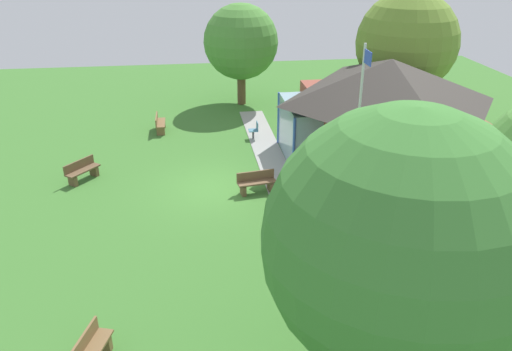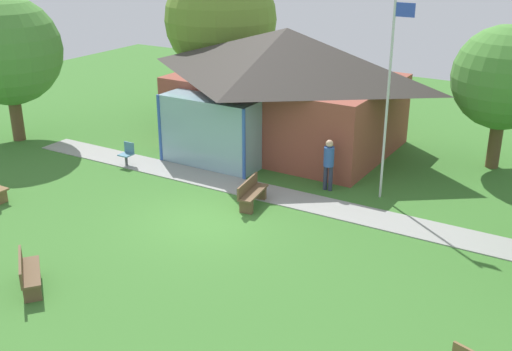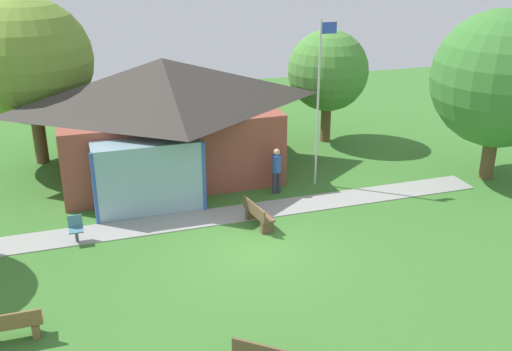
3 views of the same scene
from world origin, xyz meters
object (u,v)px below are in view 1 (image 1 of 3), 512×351
at_px(visitor_near_flagpole, 327,182).
at_px(patio_chair_west, 255,131).
at_px(bench_rear_near_path, 256,183).
at_px(tree_east_hedge, 400,242).
at_px(tree_behind_pavilion_left, 407,43).
at_px(flagpole, 357,136).
at_px(bench_front_center, 82,171).
at_px(tree_west_hedge, 241,42).
at_px(pavilion, 383,111).
at_px(bench_mid_left, 160,124).

bearing_deg(visitor_near_flagpole, patio_chair_west, 10.35).
relative_size(patio_chair_west, visitor_near_flagpole, 0.49).
height_order(bench_rear_near_path, tree_east_hedge, tree_east_hedge).
distance_m(bench_rear_near_path, patio_chair_west, 5.76).
relative_size(visitor_near_flagpole, tree_behind_pavilion_left, 0.26).
height_order(flagpole, bench_front_center, flagpole).
bearing_deg(tree_west_hedge, visitor_near_flagpole, 7.56).
relative_size(pavilion, visitor_near_flagpole, 5.23).
distance_m(pavilion, visitor_near_flagpole, 4.97).
bearing_deg(bench_mid_left, visitor_near_flagpole, 35.18).
height_order(bench_front_center, patio_chair_west, patio_chair_west).
distance_m(flagpole, tree_behind_pavilion_left, 11.56).
height_order(flagpole, tree_east_hedge, tree_east_hedge).
height_order(bench_rear_near_path, patio_chair_west, patio_chair_west).
distance_m(bench_front_center, tree_behind_pavilion_left, 16.50).
xyz_separation_m(bench_mid_left, patio_chair_west, (1.67, 4.66, 0.01)).
height_order(pavilion, bench_front_center, pavilion).
bearing_deg(visitor_near_flagpole, tree_west_hedge, 4.54).
height_order(pavilion, flagpole, flagpole).
distance_m(tree_behind_pavilion_left, tree_east_hedge, 18.14).
relative_size(visitor_near_flagpole, tree_west_hedge, 0.30).
bearing_deg(tree_behind_pavilion_left, tree_east_hedge, -22.96).
bearing_deg(bench_rear_near_path, bench_front_center, -25.41).
distance_m(patio_chair_west, tree_behind_pavilion_left, 8.72).
distance_m(tree_west_hedge, tree_east_hedge, 21.47).
distance_m(bench_front_center, tree_west_hedge, 12.60).
xyz_separation_m(flagpole, tree_behind_pavilion_left, (-10.02, 5.69, 0.84)).
bearing_deg(tree_behind_pavilion_left, tree_west_hedge, -121.47).
relative_size(pavilion, tree_behind_pavilion_left, 1.34).
distance_m(patio_chair_west, tree_east_hedge, 16.01).
bearing_deg(bench_front_center, bench_mid_left, -169.35).
xyz_separation_m(visitor_near_flagpole, tree_west_hedge, (-13.06, -1.73, 2.60)).
bearing_deg(pavilion, flagpole, -28.77).
xyz_separation_m(flagpole, tree_west_hedge, (-14.78, -2.09, 0.20)).
bearing_deg(patio_chair_west, bench_front_center, 115.72).
bearing_deg(flagpole, bench_rear_near_path, -139.63).
bearing_deg(pavilion, patio_chair_west, -126.73).
bearing_deg(visitor_near_flagpole, pavilion, -45.64).
xyz_separation_m(flagpole, bench_rear_near_path, (-3.21, -2.73, -3.02)).
distance_m(bench_rear_near_path, visitor_near_flagpole, 2.86).
bearing_deg(bench_front_center, patio_chair_west, 155.06).
relative_size(patio_chair_west, tree_behind_pavilion_left, 0.13).
bearing_deg(pavilion, tree_behind_pavilion_left, 149.59).
bearing_deg(patio_chair_west, bench_rear_near_path, 172.87).
bearing_deg(bench_mid_left, flagpole, 31.90).
bearing_deg(bench_rear_near_path, tree_west_hedge, -102.40).
bearing_deg(visitor_near_flagpole, tree_east_hedge, 169.95).
height_order(pavilion, tree_east_hedge, tree_east_hedge).
xyz_separation_m(bench_rear_near_path, tree_behind_pavilion_left, (-6.82, 8.41, 3.85)).
bearing_deg(visitor_near_flagpole, bench_mid_left, 32.66).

